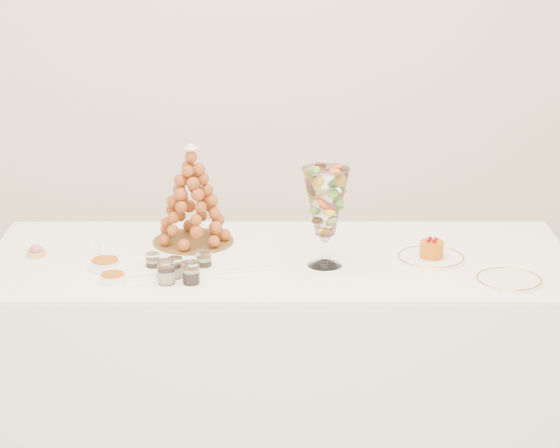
{
  "coord_description": "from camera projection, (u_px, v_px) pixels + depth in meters",
  "views": [
    {
      "loc": [
        -0.09,
        -3.11,
        2.04
      ],
      "look_at": [
        0.08,
        0.22,
        0.94
      ],
      "focal_mm": 70.0,
      "sensor_mm": 36.0,
      "label": 1
    }
  ],
  "objects": [
    {
      "name": "cake_plate",
      "position": [
        431.0,
        258.0,
        3.71
      ],
      "size": [
        0.23,
        0.23,
        0.01
      ],
      "primitive_type": "cylinder",
      "color": "white",
      "rests_on": "buffet_table"
    },
    {
      "name": "ramekin_front",
      "position": [
        113.0,
        279.0,
        3.5
      ],
      "size": [
        0.08,
        0.08,
        0.03
      ],
      "primitive_type": "cylinder",
      "color": "white",
      "rests_on": "buffet_table"
    },
    {
      "name": "verrine_c",
      "position": [
        204.0,
        261.0,
        3.59
      ],
      "size": [
        0.06,
        0.06,
        0.07
      ],
      "primitive_type": "cylinder",
      "rotation": [
        0.0,
        0.0,
        0.13
      ],
      "color": "white",
      "rests_on": "buffet_table"
    },
    {
      "name": "spare_plate",
      "position": [
        509.0,
        280.0,
        3.51
      ],
      "size": [
        0.22,
        0.22,
        0.01
      ],
      "primitive_type": "cylinder",
      "color": "white",
      "rests_on": "buffet_table"
    },
    {
      "name": "buffet_table",
      "position": [
        280.0,
        359.0,
        3.84
      ],
      "size": [
        2.05,
        0.91,
        0.76
      ],
      "rotation": [
        0.0,
        0.0,
        -0.05
      ],
      "color": "white",
      "rests_on": "ground"
    },
    {
      "name": "ramekin_back",
      "position": [
        105.0,
        265.0,
        3.61
      ],
      "size": [
        0.1,
        0.1,
        0.03
      ],
      "primitive_type": "cylinder",
      "color": "white",
      "rests_on": "buffet_table"
    },
    {
      "name": "macaron_vase",
      "position": [
        326.0,
        203.0,
        3.59
      ],
      "size": [
        0.15,
        0.15,
        0.34
      ],
      "color": "white",
      "rests_on": "buffet_table"
    },
    {
      "name": "pink_tart",
      "position": [
        36.0,
        252.0,
        3.74
      ],
      "size": [
        0.06,
        0.06,
        0.04
      ],
      "color": "tan",
      "rests_on": "buffet_table"
    },
    {
      "name": "verrine_a",
      "position": [
        153.0,
        263.0,
        3.59
      ],
      "size": [
        0.05,
        0.05,
        0.06
      ],
      "primitive_type": "cylinder",
      "rotation": [
        0.0,
        0.0,
        0.15
      ],
      "color": "white",
      "rests_on": "buffet_table"
    },
    {
      "name": "verrine_d",
      "position": [
        166.0,
        272.0,
        3.49
      ],
      "size": [
        0.06,
        0.06,
        0.08
      ],
      "primitive_type": "cylinder",
      "rotation": [
        0.0,
        0.0,
        0.01
      ],
      "color": "white",
      "rests_on": "buffet_table"
    },
    {
      "name": "lace_tray",
      "position": [
        182.0,
        253.0,
        3.75
      ],
      "size": [
        0.61,
        0.49,
        0.02
      ],
      "primitive_type": "cube",
      "rotation": [
        0.0,
        0.0,
        0.17
      ],
      "color": "white",
      "rests_on": "buffet_table"
    },
    {
      "name": "verrine_b",
      "position": [
        175.0,
        268.0,
        3.54
      ],
      "size": [
        0.05,
        0.05,
        0.07
      ],
      "primitive_type": "cylinder",
      "rotation": [
        0.0,
        0.0,
        0.07
      ],
      "color": "white",
      "rests_on": "buffet_table"
    },
    {
      "name": "croquembouche",
      "position": [
        192.0,
        195.0,
        3.77
      ],
      "size": [
        0.28,
        0.28,
        0.35
      ],
      "rotation": [
        0.0,
        0.0,
        -0.23
      ],
      "color": "brown",
      "rests_on": "lace_tray"
    },
    {
      "name": "mousse_cake",
      "position": [
        432.0,
        249.0,
        3.69
      ],
      "size": [
        0.08,
        0.08,
        0.07
      ],
      "color": "#C95909",
      "rests_on": "cake_plate"
    },
    {
      "name": "verrine_e",
      "position": [
        191.0,
        273.0,
        3.49
      ],
      "size": [
        0.07,
        0.07,
        0.07
      ],
      "primitive_type": "cylinder",
      "rotation": [
        0.0,
        0.0,
        0.34
      ],
      "color": "white",
      "rests_on": "buffet_table"
    }
  ]
}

